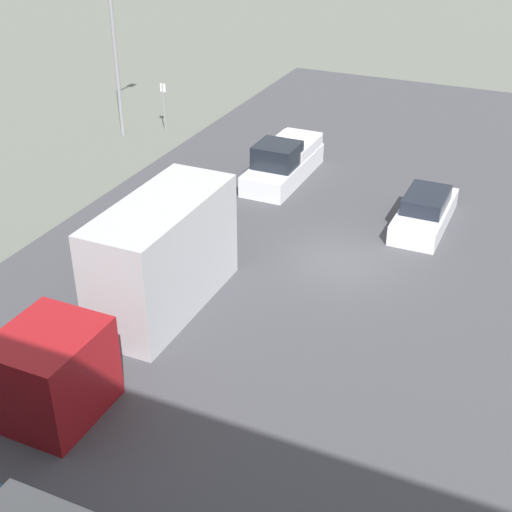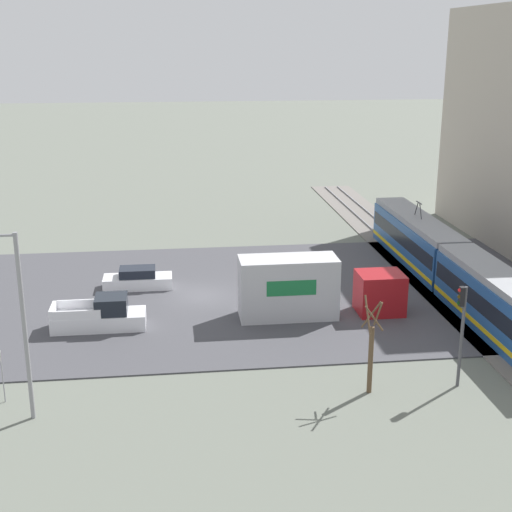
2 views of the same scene
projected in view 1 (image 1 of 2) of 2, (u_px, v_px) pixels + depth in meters
name	position (u px, v px, depth m)	size (l,w,h in m)	color
ground_plane	(341.00, 263.00, 26.23)	(320.00, 320.00, 0.00)	#60665B
road_surface	(341.00, 262.00, 26.22)	(22.66, 48.80, 0.08)	#424247
box_truck	(140.00, 280.00, 21.78)	(2.41, 10.06, 3.72)	maroon
pickup_truck	(282.00, 165.00, 32.34)	(1.99, 5.39, 1.93)	silver
sedan_car_0	(425.00, 212.00, 28.44)	(1.81, 4.62, 1.40)	silver
street_lamp_near_crossing	(116.00, 40.00, 35.79)	(0.36, 1.95, 8.59)	gray
no_parking_sign	(164.00, 102.00, 37.95)	(0.32, 0.08, 2.55)	gray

